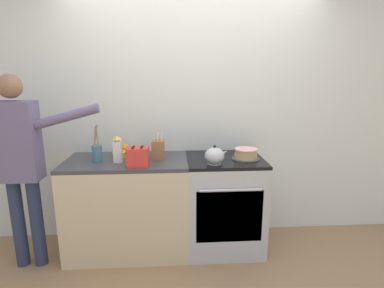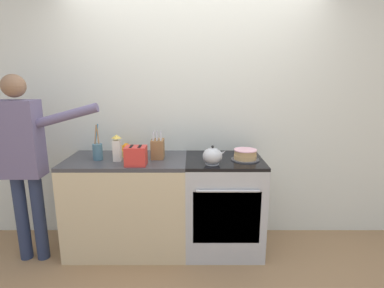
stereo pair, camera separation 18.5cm
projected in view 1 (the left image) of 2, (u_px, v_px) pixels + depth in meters
name	position (u px, v px, depth m)	size (l,w,h in m)	color
ground_plane	(197.00, 265.00, 2.74)	(16.00, 16.00, 0.00)	#93704C
wall_back	(193.00, 114.00, 3.08)	(8.00, 0.04, 2.60)	silver
counter_cabinet	(129.00, 205.00, 2.90)	(1.14, 0.63, 0.92)	beige
stove_range	(224.00, 203.00, 2.96)	(0.73, 0.67, 0.92)	#B7BABF
layer_cake	(246.00, 154.00, 2.82)	(0.26, 0.26, 0.10)	#4C4C51
tea_kettle	(215.00, 156.00, 2.66)	(0.21, 0.17, 0.17)	#B7BABF
knife_block	(158.00, 149.00, 2.82)	(0.12, 0.16, 0.27)	olive
utensil_crock	(97.00, 152.00, 2.73)	(0.09, 0.09, 0.34)	#477084
fruit_bowl	(122.00, 152.00, 2.92)	(0.20, 0.20, 0.12)	gold
toaster	(138.00, 157.00, 2.59)	(0.20, 0.15, 0.17)	red
milk_carton	(118.00, 150.00, 2.69)	(0.07, 0.07, 0.25)	white
person_baker	(20.00, 156.00, 2.53)	(0.95, 0.20, 1.70)	#283351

